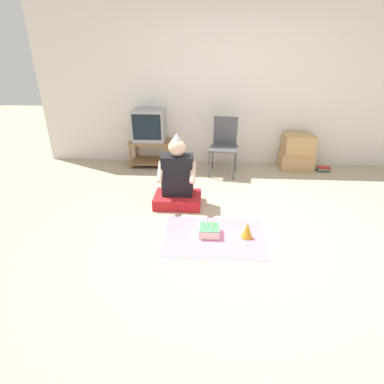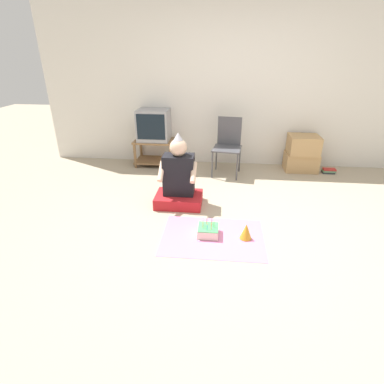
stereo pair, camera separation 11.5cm
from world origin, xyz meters
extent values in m
plane|color=tan|center=(0.00, 0.00, 0.00)|extent=(16.00, 16.00, 0.00)
cube|color=silver|center=(0.00, 2.27, 1.27)|extent=(6.40, 0.06, 2.55)
cube|color=olive|center=(-1.33, 2.02, 0.42)|extent=(0.66, 0.45, 0.03)
cube|color=olive|center=(-1.33, 2.02, 0.08)|extent=(0.66, 0.45, 0.02)
cylinder|color=olive|center=(-1.63, 1.82, 0.22)|extent=(0.04, 0.04, 0.44)
cylinder|color=olive|center=(-1.03, 1.82, 0.22)|extent=(0.04, 0.04, 0.44)
cylinder|color=olive|center=(-1.63, 2.21, 0.22)|extent=(0.04, 0.04, 0.44)
cylinder|color=olive|center=(-1.03, 2.21, 0.22)|extent=(0.04, 0.04, 0.44)
cube|color=#99999E|center=(-1.33, 2.02, 0.69)|extent=(0.51, 0.42, 0.50)
cube|color=black|center=(-1.33, 1.81, 0.70)|extent=(0.45, 0.01, 0.40)
cube|color=#4C4C51|center=(-0.12, 1.67, 0.43)|extent=(0.47, 0.47, 0.02)
cube|color=#4C4C51|center=(-0.09, 1.87, 0.65)|extent=(0.37, 0.07, 0.45)
cylinder|color=#4C4C51|center=(-0.33, 1.51, 0.21)|extent=(0.02, 0.02, 0.43)
cylinder|color=#4C4C51|center=(0.04, 1.46, 0.21)|extent=(0.02, 0.02, 0.43)
cylinder|color=#4C4C51|center=(-0.28, 1.89, 0.21)|extent=(0.02, 0.02, 0.43)
cylinder|color=#4C4C51|center=(0.10, 1.83, 0.21)|extent=(0.02, 0.02, 0.43)
cube|color=tan|center=(1.10, 2.00, 0.14)|extent=(0.51, 0.37, 0.29)
cube|color=tan|center=(1.10, 2.00, 0.43)|extent=(0.47, 0.42, 0.29)
cube|color=#333338|center=(1.53, 1.90, 0.01)|extent=(0.19, 0.10, 0.03)
cube|color=#60936B|center=(1.54, 1.90, 0.04)|extent=(0.19, 0.12, 0.03)
cube|color=#B72D28|center=(1.54, 1.90, 0.06)|extent=(0.19, 0.11, 0.02)
cube|color=red|center=(-0.72, 0.57, 0.07)|extent=(0.58, 0.42, 0.14)
cube|color=black|center=(-0.72, 0.61, 0.39)|extent=(0.38, 0.24, 0.51)
sphere|color=beige|center=(-0.72, 0.61, 0.74)|extent=(0.21, 0.21, 0.21)
cone|color=silver|center=(-0.72, 0.61, 0.88)|extent=(0.12, 0.12, 0.09)
cylinder|color=beige|center=(-0.91, 0.50, 0.48)|extent=(0.06, 0.27, 0.21)
cylinder|color=beige|center=(-0.52, 0.50, 0.48)|extent=(0.06, 0.27, 0.21)
cube|color=pink|center=(-0.25, -0.14, 0.00)|extent=(1.07, 0.78, 0.01)
cube|color=#F4E0C6|center=(-0.30, -0.11, 0.05)|extent=(0.22, 0.22, 0.09)
cube|color=#4CB266|center=(-0.30, -0.11, 0.10)|extent=(0.21, 0.21, 0.01)
cylinder|color=#66C666|center=(-0.24, -0.11, 0.13)|extent=(0.01, 0.01, 0.07)
sphere|color=#FFCC4C|center=(-0.24, -0.11, 0.17)|extent=(0.01, 0.01, 0.01)
cylinder|color=#EA4C4C|center=(-0.27, -0.06, 0.13)|extent=(0.01, 0.01, 0.07)
sphere|color=#FFCC4C|center=(-0.27, -0.06, 0.17)|extent=(0.01, 0.01, 0.01)
cylinder|color=#EA4C4C|center=(-0.32, -0.05, 0.13)|extent=(0.01, 0.01, 0.07)
sphere|color=#FFCC4C|center=(-0.32, -0.05, 0.17)|extent=(0.01, 0.01, 0.01)
cylinder|color=#4C7FE5|center=(-0.36, -0.09, 0.13)|extent=(0.01, 0.01, 0.07)
sphere|color=#FFCC4C|center=(-0.36, -0.09, 0.17)|extent=(0.01, 0.01, 0.01)
cylinder|color=#EA4C4C|center=(-0.36, -0.13, 0.13)|extent=(0.01, 0.01, 0.07)
sphere|color=#FFCC4C|center=(-0.36, -0.13, 0.17)|extent=(0.01, 0.01, 0.01)
cylinder|color=#4C7FE5|center=(-0.31, -0.16, 0.13)|extent=(0.01, 0.01, 0.07)
sphere|color=#FFCC4C|center=(-0.31, -0.16, 0.17)|extent=(0.01, 0.01, 0.01)
cylinder|color=#EA4C4C|center=(-0.27, -0.16, 0.13)|extent=(0.01, 0.01, 0.07)
sphere|color=#FFCC4C|center=(-0.27, -0.16, 0.17)|extent=(0.01, 0.01, 0.01)
cone|color=gold|center=(0.09, -0.13, 0.09)|extent=(0.13, 0.13, 0.17)
ellipsoid|color=white|center=(-0.36, -0.09, 0.01)|extent=(0.04, 0.05, 0.01)
cube|color=white|center=(-0.34, -0.16, 0.01)|extent=(0.03, 0.10, 0.01)
ellipsoid|color=white|center=(-0.41, -0.12, 0.01)|extent=(0.04, 0.05, 0.01)
cube|color=white|center=(-0.40, -0.19, 0.01)|extent=(0.03, 0.10, 0.01)
camera|label=1|loc=(-0.31, -2.82, 1.78)|focal=28.00mm
camera|label=2|loc=(-0.20, -2.81, 1.78)|focal=28.00mm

